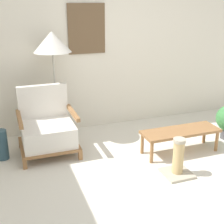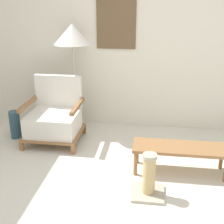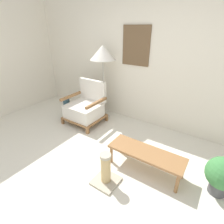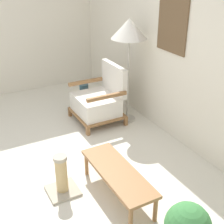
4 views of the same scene
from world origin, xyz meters
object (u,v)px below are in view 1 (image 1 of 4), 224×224
at_px(coffee_table, 181,133).
at_px(vase, 2,145).
at_px(armchair, 47,130).
at_px(scratching_post, 178,161).
at_px(floor_lamp, 52,45).

distance_m(coffee_table, vase, 2.34).
distance_m(armchair, scratching_post, 1.74).
bearing_deg(coffee_table, scratching_post, -123.73).
bearing_deg(coffee_table, armchair, 160.05).
xyz_separation_m(vase, scratching_post, (1.92, -1.11, -0.02)).
relative_size(armchair, vase, 2.20).
bearing_deg(scratching_post, floor_lamp, 127.05).
height_order(floor_lamp, scratching_post, floor_lamp).
bearing_deg(vase, scratching_post, -30.13).
distance_m(armchair, floor_lamp, 1.14).
xyz_separation_m(armchair, floor_lamp, (0.20, 0.40, 1.05)).
distance_m(floor_lamp, vase, 1.47).
distance_m(armchair, vase, 0.60).
bearing_deg(coffee_table, floor_lamp, 145.67).
bearing_deg(floor_lamp, scratching_post, -52.95).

